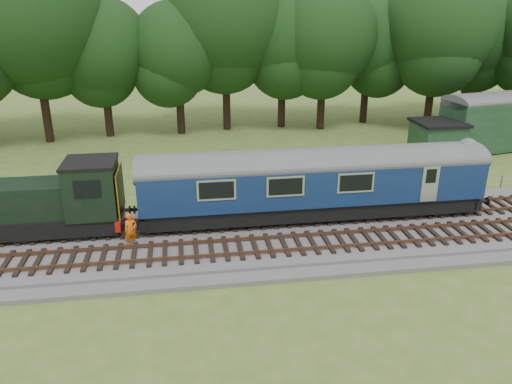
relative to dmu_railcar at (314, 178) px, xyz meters
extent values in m
plane|color=#446826|center=(-2.86, -1.40, -2.61)|extent=(120.00, 120.00, 0.00)
cube|color=#4C4C4F|center=(-2.86, -1.40, -2.43)|extent=(70.00, 7.00, 0.35)
cube|color=brown|center=(-2.86, -0.72, -2.12)|extent=(66.50, 0.07, 0.14)
cube|color=brown|center=(-2.86, 0.72, -2.12)|extent=(66.50, 0.07, 0.14)
cube|color=brown|center=(-2.86, -3.72, -2.12)|extent=(66.50, 0.07, 0.14)
cube|color=brown|center=(-2.86, -2.28, -2.12)|extent=(66.50, 0.07, 0.14)
cube|color=black|center=(-0.01, 0.00, -1.55)|extent=(17.46, 2.52, 0.85)
cube|color=#0E214C|center=(-0.01, 0.00, -0.12)|extent=(18.00, 2.80, 2.05)
cube|color=gold|center=(9.01, 0.00, -0.50)|extent=(0.06, 2.74, 1.30)
cube|color=black|center=(5.99, 0.00, -1.75)|extent=(2.60, 2.00, 0.55)
cube|color=black|center=(-6.01, 0.00, -1.75)|extent=(2.60, 2.00, 0.55)
cube|color=black|center=(-14.41, 0.00, -1.60)|extent=(8.73, 2.39, 0.85)
cube|color=black|center=(-11.21, 0.00, 0.05)|extent=(2.40, 2.55, 2.60)
cube|color=#AD170D|center=(-10.03, 0.00, -1.55)|extent=(0.25, 2.60, 0.55)
cube|color=gold|center=(-9.89, 0.00, -0.15)|extent=(0.06, 2.55, 2.30)
imported|color=orange|center=(-9.35, -1.92, -1.43)|extent=(0.72, 0.62, 1.66)
cube|color=#17331C|center=(12.39, 10.31, -1.28)|extent=(3.22, 3.22, 2.66)
cube|color=black|center=(12.39, 10.31, 0.16)|extent=(3.54, 3.54, 0.21)
camera|label=1|loc=(-6.70, -23.89, 8.70)|focal=35.00mm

